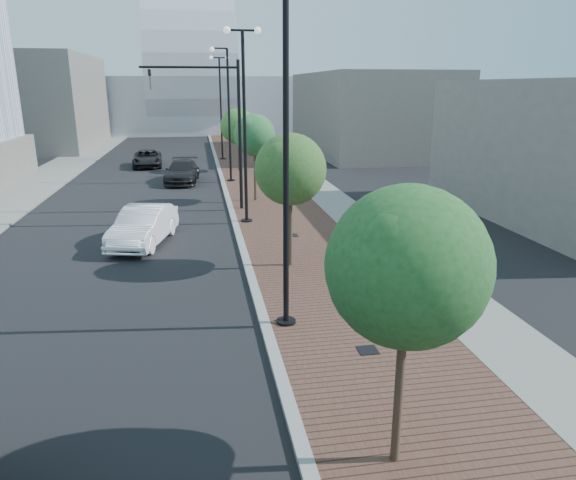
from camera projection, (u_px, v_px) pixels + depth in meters
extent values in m
cube|color=#4C2D23|center=(261.00, 168.00, 43.93)|extent=(7.00, 140.00, 0.12)
cube|color=slate|center=(293.00, 167.00, 44.36)|extent=(2.40, 140.00, 0.13)
cube|color=gray|center=(219.00, 169.00, 43.36)|extent=(0.30, 140.00, 0.14)
cube|color=slate|center=(53.00, 173.00, 41.25)|extent=(4.00, 140.00, 0.12)
imported|color=white|center=(143.00, 226.00, 22.79)|extent=(2.88, 5.26, 1.64)
imported|color=black|center=(147.00, 158.00, 44.93)|extent=(2.64, 5.24, 1.42)
imported|color=black|center=(182.00, 172.00, 37.56)|extent=(2.61, 5.53, 1.56)
imported|color=black|center=(446.00, 257.00, 18.19)|extent=(0.71, 0.49, 1.88)
cylinder|color=black|center=(286.00, 323.00, 15.08)|extent=(0.56, 0.56, 0.20)
cylinder|color=black|center=(286.00, 167.00, 13.80)|extent=(0.16, 0.16, 9.00)
cylinder|color=black|center=(247.00, 221.00, 26.42)|extent=(0.56, 0.56, 0.20)
cylinder|color=black|center=(245.00, 130.00, 25.15)|extent=(0.16, 0.16, 9.00)
cylinder|color=black|center=(242.00, 30.00, 23.88)|extent=(1.40, 0.10, 0.10)
sphere|color=silver|center=(227.00, 30.00, 23.77)|extent=(0.32, 0.32, 0.32)
sphere|color=silver|center=(258.00, 30.00, 23.99)|extent=(0.32, 0.32, 0.32)
cylinder|color=black|center=(231.00, 181.00, 37.77)|extent=(0.56, 0.56, 0.20)
cylinder|color=black|center=(229.00, 117.00, 36.50)|extent=(0.16, 0.16, 9.00)
cylinder|color=black|center=(220.00, 48.00, 35.15)|extent=(1.00, 0.10, 0.10)
sphere|color=silver|center=(212.00, 49.00, 35.09)|extent=(0.32, 0.32, 0.32)
cylinder|color=black|center=(223.00, 159.00, 49.12)|extent=(0.56, 0.56, 0.20)
cylinder|color=black|center=(221.00, 110.00, 47.84)|extent=(0.16, 0.16, 9.00)
cylinder|color=black|center=(219.00, 58.00, 46.58)|extent=(1.40, 0.10, 0.10)
sphere|color=silver|center=(211.00, 58.00, 46.46)|extent=(0.32, 0.32, 0.32)
sphere|color=silver|center=(227.00, 58.00, 46.69)|extent=(0.32, 0.32, 0.32)
cylinder|color=black|center=(240.00, 138.00, 28.16)|extent=(0.18, 0.18, 8.00)
cylinder|color=black|center=(189.00, 67.00, 26.74)|extent=(5.00, 0.12, 0.12)
imported|color=black|center=(150.00, 79.00, 26.59)|extent=(0.16, 0.20, 1.00)
cylinder|color=#382619|center=(400.00, 378.00, 9.09)|extent=(0.16, 0.16, 3.58)
sphere|color=#1B4F1B|center=(407.00, 267.00, 8.51)|extent=(2.71, 2.71, 2.71)
sphere|color=#1B4F1B|center=(422.00, 274.00, 8.93)|extent=(1.90, 1.90, 1.90)
sphere|color=#1B4F1B|center=(398.00, 252.00, 8.08)|extent=(1.63, 1.63, 1.63)
cylinder|color=#382619|center=(290.00, 223.00, 19.50)|extent=(0.16, 0.16, 3.52)
sphere|color=#2A541C|center=(290.00, 169.00, 18.93)|extent=(2.62, 2.62, 2.62)
sphere|color=#2A541C|center=(300.00, 175.00, 19.35)|extent=(1.84, 1.84, 1.84)
sphere|color=#2A541C|center=(283.00, 161.00, 18.50)|extent=(1.57, 1.57, 1.57)
cylinder|color=#382619|center=(255.00, 171.00, 30.82)|extent=(0.16, 0.16, 3.69)
sphere|color=#21622B|center=(254.00, 135.00, 30.23)|extent=(2.41, 2.41, 2.41)
sphere|color=#21622B|center=(261.00, 139.00, 30.65)|extent=(1.69, 1.69, 1.69)
sphere|color=#21622B|center=(250.00, 129.00, 29.79)|extent=(1.45, 1.45, 1.45)
cylinder|color=#382619|center=(239.00, 151.00, 42.21)|extent=(0.16, 0.16, 3.37)
sphere|color=#2C6522|center=(238.00, 126.00, 41.67)|extent=(2.84, 2.84, 2.84)
sphere|color=#2C6522|center=(243.00, 129.00, 42.09)|extent=(1.99, 1.99, 1.99)
sphere|color=#2C6522|center=(235.00, 122.00, 41.24)|extent=(1.70, 1.70, 1.70)
cube|color=#B1B4BC|center=(193.00, 104.00, 84.48)|extent=(50.00, 28.00, 8.00)
cube|color=slate|center=(27.00, 102.00, 57.63)|extent=(14.00, 20.00, 10.00)
cube|color=#605D57|center=(368.00, 113.00, 54.30)|extent=(12.00, 22.00, 8.00)
cube|color=black|center=(368.00, 350.00, 13.47)|extent=(0.50, 0.50, 0.02)
cube|color=black|center=(292.00, 235.00, 23.87)|extent=(0.50, 0.50, 0.02)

